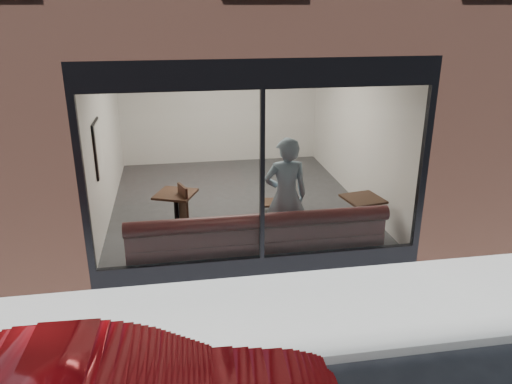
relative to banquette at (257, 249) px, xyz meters
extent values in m
plane|color=black|center=(0.00, -2.45, -0.23)|extent=(120.00, 120.00, 0.00)
cube|color=gray|center=(0.00, -1.45, -0.22)|extent=(40.00, 2.00, 0.01)
cube|color=gray|center=(0.00, -2.50, -0.17)|extent=(40.00, 0.10, 0.12)
cube|color=#553126|center=(-3.75, 5.55, 1.38)|extent=(2.50, 12.00, 3.20)
cube|color=#553126|center=(3.75, 5.55, 1.38)|extent=(2.50, 12.00, 3.20)
cube|color=#553126|center=(0.00, 8.55, 1.38)|extent=(5.00, 6.00, 3.20)
plane|color=#2D2D30|center=(0.00, 2.55, -0.21)|extent=(6.00, 6.00, 0.00)
plane|color=white|center=(0.00, 2.55, 2.97)|extent=(6.00, 6.00, 0.00)
plane|color=silver|center=(0.00, 5.54, 1.37)|extent=(5.00, 0.00, 5.00)
plane|color=silver|center=(-2.49, 2.55, 1.37)|extent=(0.00, 6.00, 6.00)
plane|color=silver|center=(2.49, 2.55, 1.37)|extent=(0.00, 6.00, 6.00)
cube|color=black|center=(0.00, -0.40, -0.08)|extent=(5.00, 0.10, 0.30)
cube|color=black|center=(0.00, -0.40, 2.77)|extent=(5.00, 0.10, 0.40)
cube|color=black|center=(0.00, -0.40, 1.32)|extent=(0.06, 0.10, 2.50)
plane|color=white|center=(0.00, -0.43, 1.33)|extent=(4.80, 0.00, 4.80)
cube|color=#3B1516|center=(0.00, 0.00, 0.00)|extent=(4.00, 0.55, 0.45)
imported|color=#8BA7BB|center=(0.51, 0.30, 0.75)|extent=(0.71, 0.47, 1.94)
cube|color=#321E13|center=(-1.23, 1.32, 0.52)|extent=(0.84, 0.84, 0.04)
cube|color=#321E13|center=(1.93, 0.55, 0.52)|extent=(0.71, 0.71, 0.04)
cube|color=#321E13|center=(-1.28, 1.10, 0.01)|extent=(0.48, 0.48, 0.04)
cube|color=#321E13|center=(0.59, 1.88, 0.01)|extent=(0.47, 0.47, 0.04)
cube|color=white|center=(-2.45, 1.43, 1.37)|extent=(0.02, 0.65, 0.87)
camera|label=1|loc=(-1.21, -6.97, 3.61)|focal=35.00mm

